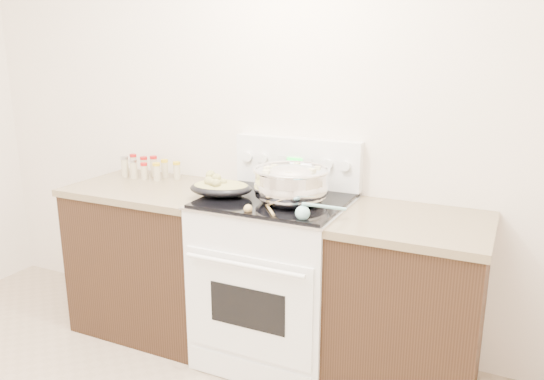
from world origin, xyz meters
The scene contains 9 objects.
counter_left centered at (-0.48, 1.43, 0.46)m, with size 0.93×0.67×0.92m.
counter_right centered at (1.08, 1.43, 0.46)m, with size 0.73×0.67×0.92m.
kitchen_range centered at (0.35, 1.42, 0.49)m, with size 0.78×0.73×1.22m.
mixing_bowl centered at (0.45, 1.39, 1.04)m, with size 0.41×0.41×0.23m.
roasting_pan centered at (0.06, 1.33, 0.99)m, with size 0.39×0.31×0.12m.
baking_sheet centered at (0.35, 1.70, 0.96)m, with size 0.37×0.26×0.06m.
wooden_spoon centered at (0.35, 1.18, 0.95)m, with size 0.18×0.24×0.04m.
blue_ladle centered at (0.62, 1.16, 0.97)m, with size 0.20×0.19×0.09m.
spice_jars centered at (-0.64, 1.59, 0.98)m, with size 0.38×0.15×0.13m.
Camera 1 is at (1.50, -1.05, 1.71)m, focal length 35.00 mm.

